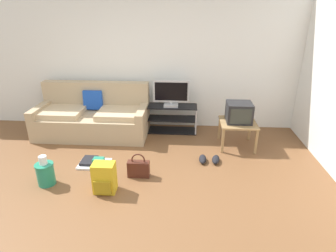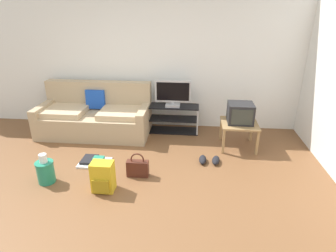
% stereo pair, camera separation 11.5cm
% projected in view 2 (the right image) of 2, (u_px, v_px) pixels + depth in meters
% --- Properties ---
extents(ground_plane, '(9.00, 9.80, 0.02)m').
position_uv_depth(ground_plane, '(113.00, 194.00, 3.67)').
color(ground_plane, brown).
extents(wall_back, '(9.00, 0.10, 2.70)m').
position_uv_depth(wall_back, '(143.00, 58.00, 5.39)').
color(wall_back, white).
rests_on(wall_back, ground_plane).
extents(couch, '(2.05, 0.93, 0.94)m').
position_uv_depth(couch, '(95.00, 116.00, 5.35)').
color(couch, tan).
rests_on(couch, ground_plane).
extents(tv_stand, '(0.98, 0.37, 0.52)m').
position_uv_depth(tv_stand, '(173.00, 119.00, 5.43)').
color(tv_stand, black).
rests_on(tv_stand, ground_plane).
extents(flat_tv, '(0.66, 0.22, 0.49)m').
position_uv_depth(flat_tv, '(173.00, 94.00, 5.21)').
color(flat_tv, '#B2B2B7').
rests_on(flat_tv, tv_stand).
extents(side_table, '(0.60, 0.60, 0.45)m').
position_uv_depth(side_table, '(239.00, 126.00, 4.76)').
color(side_table, '#9E7A4C').
rests_on(side_table, ground_plane).
extents(crt_tv, '(0.41, 0.39, 0.33)m').
position_uv_depth(crt_tv, '(240.00, 113.00, 4.69)').
color(crt_tv, '#232326').
rests_on(crt_tv, side_table).
extents(backpack, '(0.28, 0.27, 0.41)m').
position_uv_depth(backpack, '(103.00, 177.00, 3.66)').
color(backpack, gold).
rests_on(backpack, ground_plane).
extents(handbag, '(0.31, 0.12, 0.37)m').
position_uv_depth(handbag, '(138.00, 168.00, 4.01)').
color(handbag, '#4C2319').
rests_on(handbag, ground_plane).
extents(cleaning_bucket, '(0.24, 0.24, 0.43)m').
position_uv_depth(cleaning_bucket, '(45.00, 171.00, 3.85)').
color(cleaning_bucket, '#238466').
rests_on(cleaning_bucket, ground_plane).
extents(sneakers_pair, '(0.34, 0.27, 0.09)m').
position_uv_depth(sneakers_pair, '(209.00, 160.00, 4.39)').
color(sneakers_pair, black).
rests_on(sneakers_pair, ground_plane).
extents(floor_tray, '(0.47, 0.35, 0.14)m').
position_uv_depth(floor_tray, '(94.00, 161.00, 4.35)').
color(floor_tray, silver).
rests_on(floor_tray, ground_plane).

